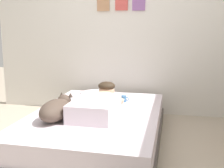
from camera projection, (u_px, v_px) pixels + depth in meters
ground_plane at (87, 162)px, 2.53m from camera, size 11.63×11.63×0.00m
back_wall at (122, 26)px, 3.93m from camera, size 3.82×0.12×2.50m
bed at (97, 126)px, 3.00m from camera, size 1.36×2.03×0.33m
pillow at (99, 94)px, 3.54m from camera, size 0.52×0.32×0.11m
person_lying at (99, 103)px, 2.91m from camera, size 0.43×0.92×0.27m
dog at (57, 109)px, 2.70m from camera, size 0.26×0.57×0.21m
coffee_cup at (123, 99)px, 3.38m from camera, size 0.12×0.09×0.07m
cell_phone at (84, 109)px, 3.07m from camera, size 0.07×0.14×0.01m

